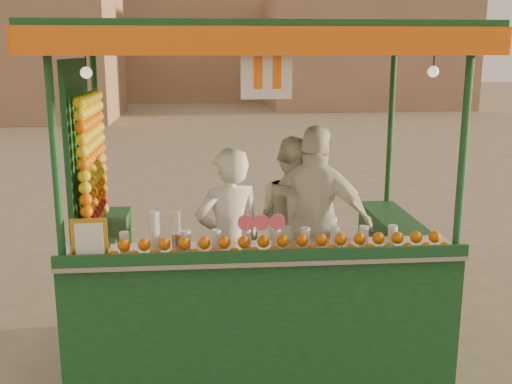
{
  "coord_description": "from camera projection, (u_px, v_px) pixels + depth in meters",
  "views": [
    {
      "loc": [
        -0.67,
        -5.0,
        2.64
      ],
      "look_at": [
        -0.25,
        -0.26,
        1.53
      ],
      "focal_mm": 42.81,
      "sensor_mm": 36.0,
      "label": 1
    }
  ],
  "objects": [
    {
      "name": "ground",
      "position": [
        281.0,
        350.0,
        5.51
      ],
      "size": [
        90.0,
        90.0,
        0.0
      ],
      "primitive_type": "plane",
      "color": "#695D4B",
      "rests_on": "ground"
    },
    {
      "name": "building_right",
      "position": [
        363.0,
        53.0,
        28.82
      ],
      "size": [
        9.0,
        6.0,
        5.0
      ],
      "primitive_type": "cube",
      "color": "#9D7459",
      "rests_on": "ground"
    },
    {
      "name": "building_center",
      "position": [
        176.0,
        34.0,
        33.64
      ],
      "size": [
        14.0,
        7.0,
        7.0
      ],
      "primitive_type": "cube",
      "color": "#9D7459",
      "rests_on": "ground"
    },
    {
      "name": "juice_cart",
      "position": [
        246.0,
        268.0,
        4.97
      ],
      "size": [
        3.11,
        2.02,
        2.83
      ],
      "color": "#103D17",
      "rests_on": "ground"
    },
    {
      "name": "vendor_left",
      "position": [
        229.0,
        242.0,
        4.99
      ],
      "size": [
        0.66,
        0.53,
        1.56
      ],
      "rotation": [
        0.0,
        0.0,
        3.45
      ],
      "color": "white",
      "rests_on": "ground"
    },
    {
      "name": "vendor_middle",
      "position": [
        294.0,
        223.0,
        5.51
      ],
      "size": [
        0.94,
        0.97,
        1.58
      ],
      "rotation": [
        0.0,
        0.0,
        2.21
      ],
      "color": "silver",
      "rests_on": "ground"
    },
    {
      "name": "vendor_right",
      "position": [
        316.0,
        223.0,
        5.3
      ],
      "size": [
        1.08,
        0.8,
        1.7
      ],
      "rotation": [
        0.0,
        0.0,
        2.7
      ],
      "color": "white",
      "rests_on": "ground"
    }
  ]
}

